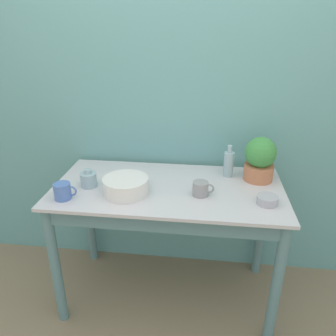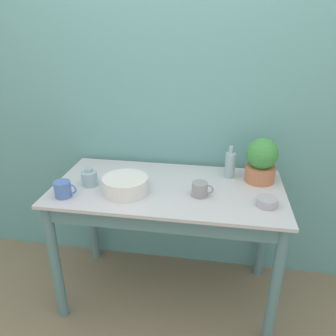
% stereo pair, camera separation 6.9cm
% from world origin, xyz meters
% --- Properties ---
extents(ground_plane, '(12.00, 12.00, 0.00)m').
position_xyz_m(ground_plane, '(0.00, 0.00, 0.00)').
color(ground_plane, '#7F7056').
extents(wall_back, '(6.00, 0.05, 2.40)m').
position_xyz_m(wall_back, '(0.00, 0.74, 1.20)').
color(wall_back, '#609E9E').
rests_on(wall_back, ground_plane).
extents(counter_table, '(1.36, 0.69, 0.83)m').
position_xyz_m(counter_table, '(0.00, 0.32, 0.67)').
color(counter_table, slate).
rests_on(counter_table, ground_plane).
extents(potted_plant, '(0.19, 0.19, 0.27)m').
position_xyz_m(potted_plant, '(0.54, 0.51, 0.96)').
color(potted_plant, '#B7704C').
rests_on(potted_plant, counter_table).
extents(bowl_wash_large, '(0.26, 0.26, 0.09)m').
position_xyz_m(bowl_wash_large, '(-0.23, 0.23, 0.87)').
color(bowl_wash_large, silver).
rests_on(bowl_wash_large, counter_table).
extents(bottle_tall, '(0.06, 0.06, 0.20)m').
position_xyz_m(bottle_tall, '(0.36, 0.54, 0.91)').
color(bottle_tall, '#93B2BC').
rests_on(bottle_tall, counter_table).
extents(bottle_short, '(0.10, 0.10, 0.11)m').
position_xyz_m(bottle_short, '(-0.47, 0.29, 0.87)').
color(bottle_short, '#93B2BC').
rests_on(bottle_short, counter_table).
extents(mug_grey, '(0.12, 0.09, 0.08)m').
position_xyz_m(mug_grey, '(0.20, 0.26, 0.87)').
color(mug_grey, gray).
rests_on(mug_grey, counter_table).
extents(mug_blue, '(0.13, 0.09, 0.09)m').
position_xyz_m(mug_blue, '(-0.56, 0.13, 0.87)').
color(mug_blue, '#4C70B7').
rests_on(mug_blue, counter_table).
extents(bowl_small_steel, '(0.11, 0.11, 0.05)m').
position_xyz_m(bowl_small_steel, '(0.55, 0.20, 0.85)').
color(bowl_small_steel, '#A8A8B2').
rests_on(bowl_small_steel, counter_table).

